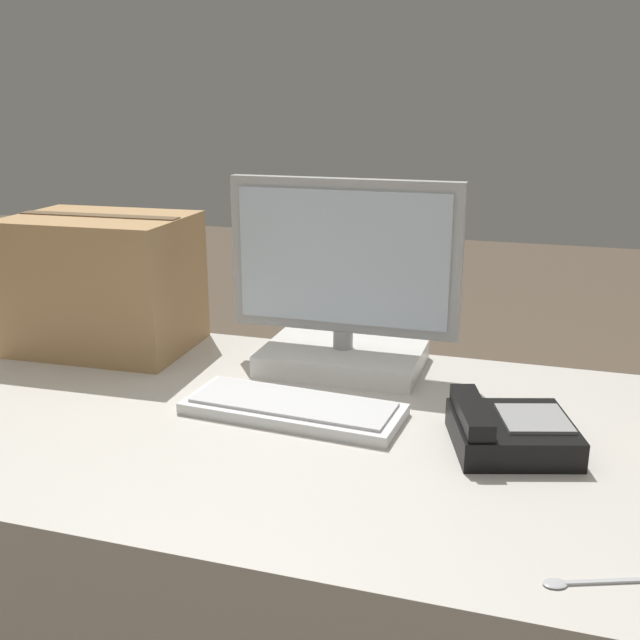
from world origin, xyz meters
TOP-DOWN VIEW (x-y plane):
  - office_desk at (0.00, 0.00)m, footprint 1.80×0.90m
  - monitor at (0.06, 0.31)m, footprint 0.51×0.24m
  - keyboard at (0.04, 0.03)m, footprint 0.43×0.19m
  - desk_phone at (0.44, 0.01)m, footprint 0.25×0.24m
  - spoon at (0.56, -0.35)m, footprint 0.17×0.08m
  - cardboard_box at (-0.52, 0.28)m, footprint 0.41×0.31m

SIDE VIEW (x-z plane):
  - office_desk at x=0.00m, z-range 0.00..0.75m
  - spoon at x=0.56m, z-range 0.75..0.76m
  - keyboard at x=0.04m, z-range 0.75..0.78m
  - desk_phone at x=0.44m, z-range 0.74..0.82m
  - monitor at x=0.06m, z-range 0.70..1.12m
  - cardboard_box at x=-0.52m, z-range 0.75..1.07m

